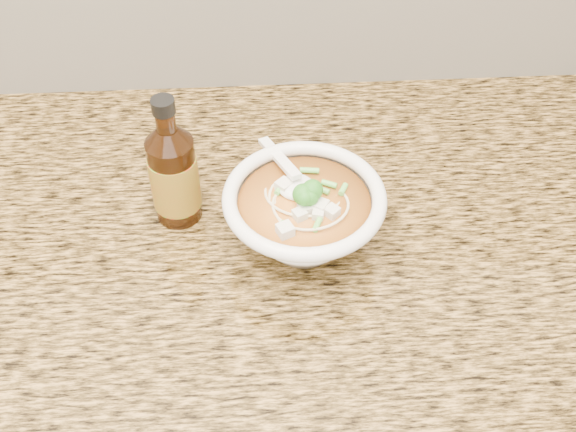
{
  "coord_description": "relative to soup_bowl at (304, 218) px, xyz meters",
  "views": [
    {
      "loc": [
        0.18,
        1.02,
        1.61
      ],
      "look_at": [
        0.22,
        1.64,
        0.95
      ],
      "focal_mm": 45.0,
      "sensor_mm": 36.0,
      "label": 1
    }
  ],
  "objects": [
    {
      "name": "cabinet",
      "position": [
        -0.24,
        0.04,
        -0.52
      ],
      "size": [
        4.0,
        0.65,
        0.86
      ],
      "primitive_type": "cube",
      "color": "#381B10",
      "rests_on": "ground"
    },
    {
      "name": "soup_bowl",
      "position": [
        0.0,
        0.0,
        0.0
      ],
      "size": [
        0.2,
        0.22,
        0.11
      ],
      "rotation": [
        0.0,
        0.0,
        0.34
      ],
      "color": "white",
      "rests_on": "counter_slab"
    },
    {
      "name": "counter_slab",
      "position": [
        -0.24,
        0.04,
        -0.07
      ],
      "size": [
        4.0,
        0.68,
        0.04
      ],
      "primitive_type": "cube",
      "color": "#A6793C",
      "rests_on": "cabinet"
    },
    {
      "name": "hot_sauce_bottle",
      "position": [
        -0.16,
        0.06,
        0.02
      ],
      "size": [
        0.06,
        0.06,
        0.19
      ],
      "rotation": [
        0.0,
        0.0,
        0.01
      ],
      "color": "#381A07",
      "rests_on": "counter_slab"
    }
  ]
}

